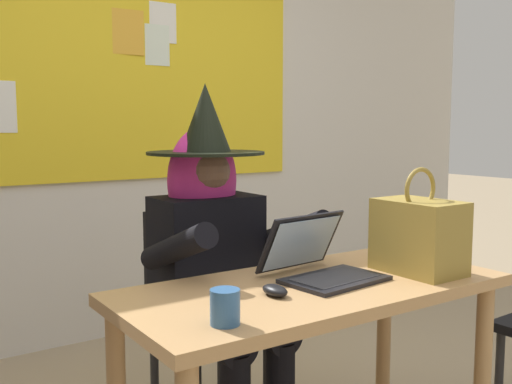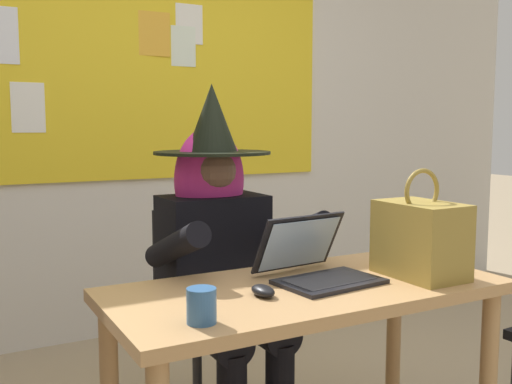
# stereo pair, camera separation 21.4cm
# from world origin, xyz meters

# --- Properties ---
(wall_back_bulletin) EXTENTS (6.19, 2.09, 2.66)m
(wall_back_bulletin) POSITION_xyz_m (-0.00, 1.99, 1.35)
(wall_back_bulletin) COLOR silver
(wall_back_bulletin) RESTS_ON ground
(desk_main) EXTENTS (1.33, 0.62, 0.74)m
(desk_main) POSITION_xyz_m (-0.07, 0.09, 0.63)
(desk_main) COLOR tan
(desk_main) RESTS_ON ground
(chair_at_desk) EXTENTS (0.44, 0.44, 0.91)m
(chair_at_desk) POSITION_xyz_m (-0.14, 0.75, 0.52)
(chair_at_desk) COLOR black
(chair_at_desk) RESTS_ON ground
(person_costumed) EXTENTS (0.59, 0.70, 1.44)m
(person_costumed) POSITION_xyz_m (-0.14, 0.63, 0.80)
(person_costumed) COLOR black
(person_costumed) RESTS_ON ground
(laptop) EXTENTS (0.37, 0.36, 0.22)m
(laptop) POSITION_xyz_m (-0.01, 0.12, 0.79)
(laptop) COLOR black
(laptop) RESTS_ON desk_main
(computer_mouse) EXTENTS (0.06, 0.10, 0.03)m
(computer_mouse) POSITION_xyz_m (-0.27, 0.04, 0.76)
(computer_mouse) COLOR black
(computer_mouse) RESTS_ON desk_main
(handbag) EXTENTS (0.20, 0.30, 0.38)m
(handbag) POSITION_xyz_m (0.33, -0.01, 0.88)
(handbag) COLOR olive
(handbag) RESTS_ON desk_main
(coffee_mug) EXTENTS (0.08, 0.08, 0.09)m
(coffee_mug) POSITION_xyz_m (-0.53, -0.10, 0.79)
(coffee_mug) COLOR #336099
(coffee_mug) RESTS_ON desk_main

